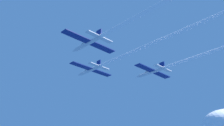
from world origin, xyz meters
TOP-DOWN VIEW (x-y plane):
  - jet_lead at (-0.55, -24.73)m, footprint 20.25×78.83m
  - jet_left_wing at (-16.79, -43.43)m, footprint 20.25×79.45m
  - jet_right_wing at (16.74, -40.56)m, footprint 20.25×73.57m

SIDE VIEW (x-z plane):
  - jet_right_wing at x=16.74m, z-range -2.43..0.93m
  - jet_left_wing at x=-16.79m, z-range -2.00..1.35m
  - jet_lead at x=-0.55m, z-range -1.18..2.17m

